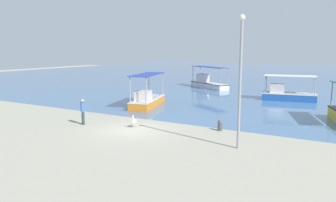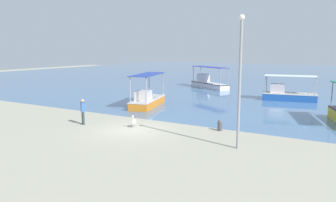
% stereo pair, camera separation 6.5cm
% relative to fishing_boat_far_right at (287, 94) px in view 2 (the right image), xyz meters
% --- Properties ---
extents(ground, '(120.00, 120.00, 0.00)m').
position_rel_fishing_boat_far_right_xyz_m(ground, '(-5.97, -17.08, -0.62)').
color(ground, '#A29F8A').
extents(harbor_water, '(110.00, 90.00, 0.00)m').
position_rel_fishing_boat_far_right_xyz_m(harbor_water, '(-5.97, 30.92, -0.61)').
color(harbor_water, '#496F9B').
rests_on(harbor_water, ground).
extents(fishing_boat_far_right, '(5.19, 2.70, 2.39)m').
position_rel_fishing_boat_far_right_xyz_m(fishing_boat_far_right, '(0.00, 0.00, 0.00)').
color(fishing_boat_far_right, '#2259AF').
rests_on(fishing_boat_far_right, harbor_water).
extents(fishing_boat_near_right, '(3.05, 5.73, 2.78)m').
position_rel_fishing_boat_far_right_xyz_m(fishing_boat_near_right, '(-9.81, -9.70, 0.01)').
color(fishing_boat_near_right, orange).
rests_on(fishing_boat_near_right, harbor_water).
extents(fishing_boat_far_left, '(6.22, 4.66, 2.68)m').
position_rel_fishing_boat_far_right_xyz_m(fishing_boat_far_left, '(-10.71, 5.67, 0.03)').
color(fishing_boat_far_left, white).
rests_on(fishing_boat_far_left, harbor_water).
extents(pelican, '(0.44, 0.79, 0.80)m').
position_rel_fishing_boat_far_right_xyz_m(pelican, '(-6.33, -16.45, -0.24)').
color(pelican, '#E0997A').
rests_on(pelican, ground).
extents(lamp_post, '(0.28, 0.28, 6.55)m').
position_rel_fishing_boat_far_right_xyz_m(lamp_post, '(0.81, -17.44, 3.03)').
color(lamp_post, gray).
rests_on(lamp_post, ground).
extents(mooring_bollard, '(0.30, 0.30, 0.66)m').
position_rel_fishing_boat_far_right_xyz_m(mooring_bollard, '(-1.28, -14.51, -0.26)').
color(mooring_bollard, '#47474C').
rests_on(mooring_bollard, ground).
extents(fisherman_standing, '(0.45, 0.41, 1.69)m').
position_rel_fishing_boat_far_right_xyz_m(fisherman_standing, '(-9.69, -17.47, 0.29)').
color(fisherman_standing, '#304141').
rests_on(fisherman_standing, ground).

